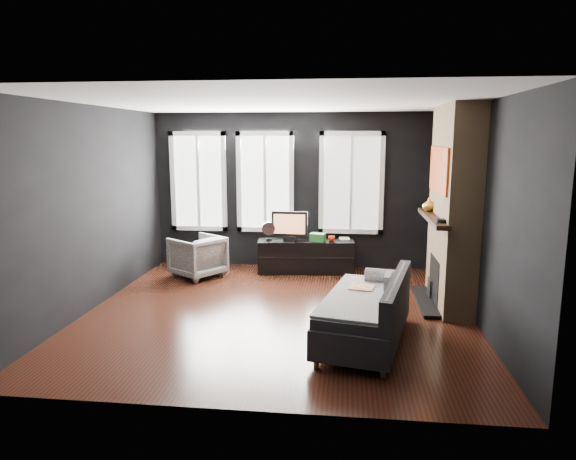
# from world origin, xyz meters

# --- Properties ---
(floor) EXTENTS (5.00, 5.00, 0.00)m
(floor) POSITION_xyz_m (0.00, 0.00, 0.00)
(floor) COLOR black
(floor) RESTS_ON ground
(ceiling) EXTENTS (5.00, 5.00, 0.00)m
(ceiling) POSITION_xyz_m (0.00, 0.00, 2.70)
(ceiling) COLOR white
(ceiling) RESTS_ON ground
(wall_back) EXTENTS (5.00, 0.02, 2.70)m
(wall_back) POSITION_xyz_m (0.00, 2.50, 1.35)
(wall_back) COLOR black
(wall_back) RESTS_ON ground
(wall_left) EXTENTS (0.02, 5.00, 2.70)m
(wall_left) POSITION_xyz_m (-2.50, 0.00, 1.35)
(wall_left) COLOR black
(wall_left) RESTS_ON ground
(wall_right) EXTENTS (0.02, 5.00, 2.70)m
(wall_right) POSITION_xyz_m (2.50, 0.00, 1.35)
(wall_right) COLOR black
(wall_right) RESTS_ON ground
(windows) EXTENTS (4.00, 0.16, 1.76)m
(windows) POSITION_xyz_m (-0.45, 2.46, 2.38)
(windows) COLOR white
(windows) RESTS_ON wall_back
(fireplace) EXTENTS (0.70, 1.62, 2.70)m
(fireplace) POSITION_xyz_m (2.30, 0.60, 1.35)
(fireplace) COLOR #93724C
(fireplace) RESTS_ON floor
(sofa) EXTENTS (1.26, 1.96, 0.78)m
(sofa) POSITION_xyz_m (1.10, -0.88, 0.39)
(sofa) COLOR black
(sofa) RESTS_ON floor
(stripe_pillow) EXTENTS (0.12, 0.31, 0.31)m
(stripe_pillow) POSITION_xyz_m (1.37, -0.57, 0.56)
(stripe_pillow) COLOR gray
(stripe_pillow) RESTS_ON sofa
(armchair) EXTENTS (0.98, 0.99, 0.75)m
(armchair) POSITION_xyz_m (-1.55, 1.59, 0.37)
(armchair) COLOR white
(armchair) RESTS_ON floor
(media_console) EXTENTS (1.65, 0.65, 0.55)m
(media_console) POSITION_xyz_m (0.20, 2.10, 0.28)
(media_console) COLOR black
(media_console) RESTS_ON floor
(monitor) EXTENTS (0.63, 0.16, 0.56)m
(monitor) POSITION_xyz_m (-0.08, 2.09, 0.83)
(monitor) COLOR black
(monitor) RESTS_ON media_console
(desk_fan) EXTENTS (0.26, 0.26, 0.32)m
(desk_fan) POSITION_xyz_m (-0.43, 2.03, 0.72)
(desk_fan) COLOR #A8A8A8
(desk_fan) RESTS_ON media_console
(mug) EXTENTS (0.14, 0.12, 0.12)m
(mug) POSITION_xyz_m (0.64, 2.06, 0.61)
(mug) COLOR #FB360E
(mug) RESTS_ON media_console
(book) EXTENTS (0.17, 0.03, 0.23)m
(book) POSITION_xyz_m (0.77, 2.24, 0.67)
(book) COLOR tan
(book) RESTS_ON media_console
(storage_box) EXTENTS (0.27, 0.21, 0.13)m
(storage_box) POSITION_xyz_m (0.40, 2.03, 0.62)
(storage_box) COLOR #2B732F
(storage_box) RESTS_ON media_console
(mantel_vase) EXTENTS (0.22, 0.23, 0.19)m
(mantel_vase) POSITION_xyz_m (2.05, 1.05, 1.32)
(mantel_vase) COLOR orange
(mantel_vase) RESTS_ON fireplace
(mantel_clock) EXTENTS (0.17, 0.17, 0.04)m
(mantel_clock) POSITION_xyz_m (2.05, 0.05, 1.25)
(mantel_clock) COLOR black
(mantel_clock) RESTS_ON fireplace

